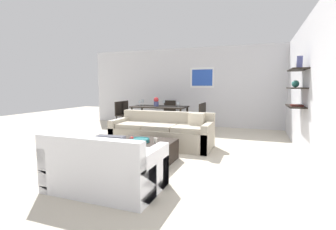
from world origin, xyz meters
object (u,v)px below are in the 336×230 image
Objects in this scene: sofa_beige at (162,134)px; candle_jar at (156,140)px; loveseat_white at (105,168)px; dining_table at (160,108)px; centerpiece_vase at (156,102)px; dining_chair_left_near at (122,113)px; coffee_table at (143,152)px; wine_glass_left_near at (140,102)px; wine_glass_right_near at (178,103)px; dining_chair_right_near at (197,116)px; wine_glass_left_far at (143,101)px; dining_chair_head at (169,111)px; dining_chair_left_far at (128,112)px; apple_on_coffee_table at (132,139)px; dining_chair_right_far at (200,115)px; wine_glass_head at (164,102)px; decorative_bowl at (140,140)px.

sofa_beige reaches higher than candle_jar.
loveseat_white is 0.85× the size of dining_table.
sofa_beige is at bearing -63.30° from centerpiece_vase.
coffee_table is at bearing -53.59° from dining_chair_left_near.
loveseat_white is at bearing -68.82° from wine_glass_left_near.
wine_glass_right_near is at bearing 2.55° from dining_chair_left_near.
dining_chair_left_near reaches higher than dining_table.
dining_table is 1.98× the size of dining_chair_right_near.
wine_glass_left_far is 1.33m from wine_glass_right_near.
candle_jar is 0.56× the size of wine_glass_right_near.
wine_glass_right_near reaches higher than candle_jar.
wine_glass_left_far is (-1.56, 2.15, 0.60)m from sofa_beige.
coffee_table is at bearing -95.07° from dining_chair_right_near.
dining_chair_right_near reaches higher than dining_table.
dining_chair_head reaches higher than coffee_table.
dining_chair_head is at bearing 26.64° from dining_chair_left_far.
dining_chair_right_far is at bearing 82.30° from apple_on_coffee_table.
centerpiece_vase is at bearing 104.54° from loveseat_white.
candle_jar is 3.93m from wine_glass_left_far.
apple_on_coffee_table is at bearing -59.40° from dining_chair_left_far.
wine_glass_left_far reaches higher than wine_glass_left_near.
candle_jar is at bearing -68.99° from dining_table.
dining_chair_head is at bearing 107.05° from candle_jar.
dining_table is (-1.27, 3.29, 0.25)m from candle_jar.
dining_chair_left_far is 5.41× the size of wine_glass_head.
loveseat_white is 4.81m from wine_glass_left_near.
loveseat_white is 16.57× the size of candle_jar.
sofa_beige is 2.72m from wine_glass_left_far.
dining_table is at bearing 29.59° from centerpiece_vase.
wine_glass_right_near is at bearing -9.14° from dining_table.
wine_glass_left_near is (-0.65, -0.11, 0.20)m from dining_table.
wine_glass_head reaches higher than loveseat_white.
dining_chair_right_near is at bearing -8.53° from dining_table.
dining_table reaches higher than apple_on_coffee_table.
dining_chair_head is at bearing 103.06° from decorative_bowl.
dining_chair_left_far is at bearing -153.36° from dining_chair_head.
dining_chair_left_far is 1.34m from wine_glass_head.
candle_jar is at bearing -90.22° from dining_chair_right_near.
sofa_beige is 2.27m from dining_table.
decorative_bowl is at bearing -1.57° from apple_on_coffee_table.
dining_chair_left_near is at bearing -171.47° from dining_table.
wine_glass_left_near reaches higher than dining_chair_right_far.
candle_jar reaches higher than apple_on_coffee_table.
dining_chair_head is at bearing 103.69° from coffee_table.
coffee_table is 1.24× the size of dining_chair_left_far.
dining_chair_right_far is at bearing 8.74° from wine_glass_left_near.
sofa_beige reaches higher than apple_on_coffee_table.
dining_chair_right_far is at bearing -26.64° from dining_chair_head.
dining_chair_right_near is at bearing -7.88° from wine_glass_right_near.
coffee_table is at bearing 11.35° from apple_on_coffee_table.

